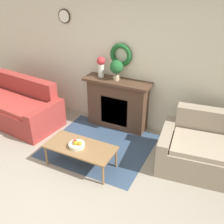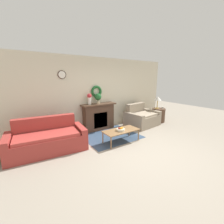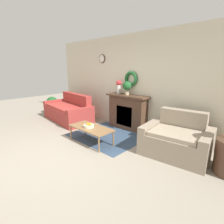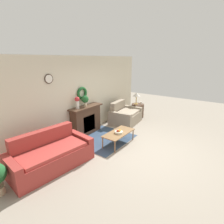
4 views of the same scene
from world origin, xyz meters
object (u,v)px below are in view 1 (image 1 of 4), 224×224
(fireplace, at_px, (117,103))
(fruit_bowl, at_px, (77,145))
(couch_left, at_px, (16,107))
(loveseat_right, at_px, (202,150))
(potted_plant_on_mantel, at_px, (116,68))
(vase_on_mantel_left, at_px, (101,65))
(coffee_table, at_px, (80,148))

(fireplace, relative_size, fruit_bowl, 5.13)
(fireplace, relative_size, couch_left, 0.64)
(fireplace, distance_m, loveseat_right, 1.84)
(potted_plant_on_mantel, bearing_deg, fruit_bowl, -90.54)
(fruit_bowl, bearing_deg, vase_on_mantel_left, 102.62)
(couch_left, bearing_deg, vase_on_mantel_left, 30.35)
(vase_on_mantel_left, bearing_deg, coffee_table, -75.49)
(fruit_bowl, xyz_separation_m, vase_on_mantel_left, (-0.32, 1.44, 0.82))
(loveseat_right, bearing_deg, fruit_bowl, -160.06)
(fruit_bowl, bearing_deg, potted_plant_on_mantel, 89.46)
(fireplace, xyz_separation_m, loveseat_right, (1.75, -0.54, -0.20))
(coffee_table, xyz_separation_m, vase_on_mantel_left, (-0.36, 1.41, 0.89))
(vase_on_mantel_left, bearing_deg, loveseat_right, -14.52)
(couch_left, height_order, fruit_bowl, couch_left)
(fireplace, xyz_separation_m, couch_left, (-2.00, -0.74, -0.20))
(couch_left, distance_m, loveseat_right, 3.76)
(potted_plant_on_mantel, bearing_deg, coffee_table, -88.82)
(couch_left, distance_m, vase_on_mantel_left, 2.03)
(fireplace, xyz_separation_m, potted_plant_on_mantel, (-0.02, -0.01, 0.75))
(couch_left, relative_size, vase_on_mantel_left, 5.19)
(couch_left, xyz_separation_m, fruit_bowl, (1.96, -0.70, 0.11))
(loveseat_right, distance_m, potted_plant_on_mantel, 2.08)
(fireplace, height_order, fruit_bowl, fireplace)
(fireplace, relative_size, potted_plant_on_mantel, 3.45)
(loveseat_right, relative_size, potted_plant_on_mantel, 3.68)
(fruit_bowl, relative_size, vase_on_mantel_left, 0.65)
(fireplace, bearing_deg, coffee_table, -89.72)
(loveseat_right, xyz_separation_m, coffee_table, (-1.75, -0.86, 0.04))
(coffee_table, bearing_deg, potted_plant_on_mantel, 91.18)
(coffee_table, bearing_deg, couch_left, 161.58)
(loveseat_right, height_order, vase_on_mantel_left, vase_on_mantel_left)
(fruit_bowl, relative_size, potted_plant_on_mantel, 0.67)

